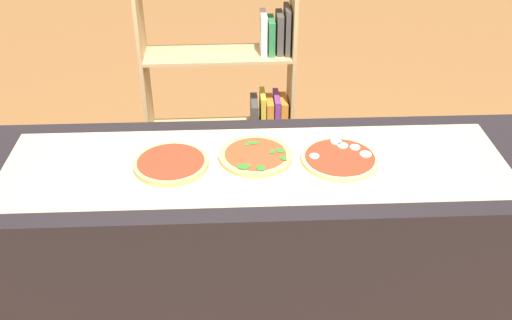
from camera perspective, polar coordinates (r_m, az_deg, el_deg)
The scene contains 6 objects.
counter at distance 2.67m, azimuth -0.00°, elevation -9.01°, with size 2.41×0.74×0.95m, color black.
parchment_paper at distance 2.38m, azimuth -0.00°, elevation -0.39°, with size 2.01×0.56×0.00m, color tan.
pizza_plain_0 at distance 2.38m, azimuth -8.13°, elevation -0.38°, with size 0.30×0.30×0.02m.
pizza_spinach_1 at distance 2.41m, azimuth -0.04°, elevation 0.41°, with size 0.30×0.30×0.03m.
pizza_mozzarella_2 at distance 2.42m, azimuth 8.02°, elevation 0.15°, with size 0.31×0.31×0.02m.
bookshelf at distance 3.48m, azimuth -1.74°, elevation 5.72°, with size 0.85×0.28×1.45m.
Camera 1 is at (-0.09, -1.99, 2.25)m, focal length 41.87 mm.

